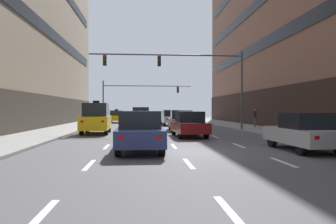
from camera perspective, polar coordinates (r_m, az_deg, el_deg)
name	(u,v)px	position (r m, az deg, el deg)	size (l,w,h in m)	color
ground_plane	(178,152)	(13.66, 1.87, -7.11)	(120.00, 120.00, 0.00)	#515156
lane_stripe_l1_s2	(40,217)	(5.99, -22.04, -17.08)	(0.16, 2.00, 0.01)	silver
lane_stripe_l1_s3	(89,165)	(10.74, -13.94, -9.19)	(0.16, 2.00, 0.01)	silver
lane_stripe_l1_s4	(107,147)	(15.65, -10.97, -6.14)	(0.16, 2.00, 0.01)	silver
lane_stripe_l1_s5	(115,137)	(20.60, -9.43, -4.54)	(0.16, 2.00, 0.01)	silver
lane_stripe_l1_s6	(121,132)	(25.57, -8.50, -3.55)	(0.16, 2.00, 0.01)	silver
lane_stripe_l1_s7	(124,128)	(30.55, -7.87, -2.89)	(0.16, 2.00, 0.01)	silver
lane_stripe_l1_s8	(127,125)	(35.54, -7.42, -2.42)	(0.16, 2.00, 0.01)	silver
lane_stripe_l1_s9	(129,123)	(40.53, -7.07, -2.06)	(0.16, 2.00, 0.01)	silver
lane_stripe_l1_s10	(130,122)	(45.52, -6.81, -1.78)	(0.16, 2.00, 0.01)	silver
lane_stripe_l2_s2	(230,212)	(5.95, 11.08, -17.19)	(0.16, 2.00, 0.01)	silver
lane_stripe_l2_s3	(189,163)	(10.72, 3.72, -9.20)	(0.16, 2.00, 0.01)	silver
lane_stripe_l2_s4	(174,146)	(15.63, 1.04, -6.13)	(0.16, 2.00, 0.01)	silver
lane_stripe_l2_s5	(166,137)	(20.59, -0.35, -4.53)	(0.16, 2.00, 0.01)	silver
lane_stripe_l2_s6	(161,132)	(25.56, -1.19, -3.55)	(0.16, 2.00, 0.01)	silver
lane_stripe_l2_s7	(158,128)	(30.54, -1.76, -2.89)	(0.16, 2.00, 0.01)	silver
lane_stripe_l2_s8	(156,125)	(35.53, -2.16, -2.41)	(0.16, 2.00, 0.01)	silver
lane_stripe_l2_s9	(154,123)	(40.52, -2.47, -2.05)	(0.16, 2.00, 0.01)	silver
lane_stripe_l2_s10	(153,122)	(45.51, -2.71, -1.77)	(0.16, 2.00, 0.01)	silver
lane_stripe_l3_s3	(283,162)	(11.64, 19.95, -8.46)	(0.16, 2.00, 0.01)	silver
lane_stripe_l3_s4	(239,145)	(16.28, 12.57, -5.88)	(0.16, 2.00, 0.01)	silver
lane_stripe_l3_s5	(216,137)	(21.08, 8.53, -4.42)	(0.16, 2.00, 0.01)	silver
lane_stripe_l3_s6	(201,131)	(25.96, 6.01, -3.49)	(0.16, 2.00, 0.01)	silver
lane_stripe_l3_s7	(192,128)	(30.88, 4.29, -2.85)	(0.16, 2.00, 0.01)	silver
lane_stripe_l3_s8	(185,125)	(35.82, 3.04, -2.39)	(0.16, 2.00, 0.01)	silver
lane_stripe_l3_s9	(180,123)	(40.78, 2.10, -2.04)	(0.16, 2.00, 0.01)	silver
lane_stripe_l3_s10	(176,122)	(45.74, 1.37, -1.76)	(0.16, 2.00, 0.01)	silver
car_driving_0	(170,118)	(35.81, 0.43, -1.04)	(2.12, 4.67, 1.72)	black
car_driving_1	(140,132)	(13.65, -5.08, -3.52)	(2.00, 4.65, 1.74)	black
taxi_driving_2	(116,117)	(43.18, -9.24, -0.83)	(1.94, 4.43, 1.83)	black
car_driving_3	(140,118)	(30.88, -5.00, -1.01)	(1.92, 4.22, 2.01)	black
car_driving_4	(181,121)	(26.79, 2.33, -1.57)	(2.01, 4.61, 1.71)	black
taxi_driving_5	(96,118)	(24.10, -12.77, -1.14)	(2.11, 4.73, 2.45)	black
car_driving_6	(189,124)	(20.73, 3.81, -2.24)	(2.07, 4.53, 1.67)	black
car_parked_1	(304,132)	(15.02, 23.17, -3.34)	(1.89, 4.43, 1.66)	black
traffic_signal_0	(188,71)	(26.83, 3.59, 7.43)	(12.88, 0.35, 6.57)	#4C4C51
traffic_signal_1	(134,93)	(44.36, -6.14, 3.43)	(12.27, 0.35, 5.61)	#4C4C51
pedestrian_0	(255,116)	(30.93, 15.34, -0.75)	(0.23, 0.53, 1.72)	brown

